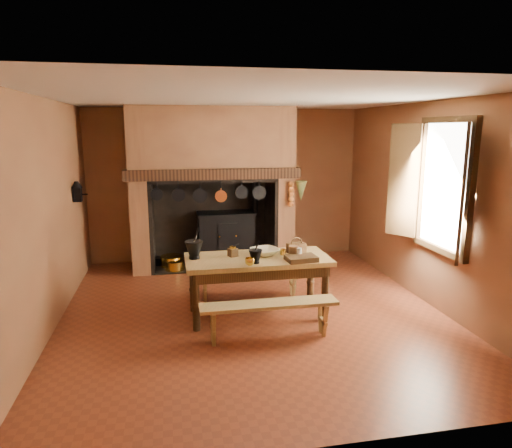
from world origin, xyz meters
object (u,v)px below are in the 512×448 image
(bench_front, at_px, (269,312))
(coffee_grinder, at_px, (233,252))
(mixing_bowl, at_px, (265,252))
(work_table, at_px, (258,267))
(iron_range, at_px, (226,236))
(wicker_basket, at_px, (296,248))

(bench_front, xyz_separation_m, coffee_grinder, (-0.31, 0.81, 0.52))
(mixing_bowl, bearing_deg, work_table, -141.98)
(work_table, distance_m, coffee_grinder, 0.37)
(iron_range, bearing_deg, work_table, -88.15)
(work_table, xyz_separation_m, wicker_basket, (0.55, 0.11, 0.20))
(mixing_bowl, relative_size, wicker_basket, 1.37)
(bench_front, xyz_separation_m, wicker_basket, (0.55, 0.82, 0.53))
(coffee_grinder, bearing_deg, iron_range, 62.32)
(mixing_bowl, bearing_deg, bench_front, -98.18)
(work_table, relative_size, wicker_basket, 7.08)
(wicker_basket, bearing_deg, bench_front, -140.14)
(mixing_bowl, xyz_separation_m, wicker_basket, (0.44, 0.02, 0.03))
(bench_front, height_order, mixing_bowl, mixing_bowl)
(mixing_bowl, bearing_deg, iron_range, 94.54)
(work_table, relative_size, coffee_grinder, 11.14)
(iron_range, bearing_deg, mixing_bowl, -85.46)
(iron_range, xyz_separation_m, bench_front, (0.08, -3.30, -0.14))
(work_table, distance_m, mixing_bowl, 0.22)
(iron_range, height_order, wicker_basket, iron_range)
(bench_front, bearing_deg, work_table, 90.00)
(iron_range, xyz_separation_m, coffee_grinder, (-0.22, -2.49, 0.38))
(work_table, xyz_separation_m, coffee_grinder, (-0.31, 0.10, 0.19))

